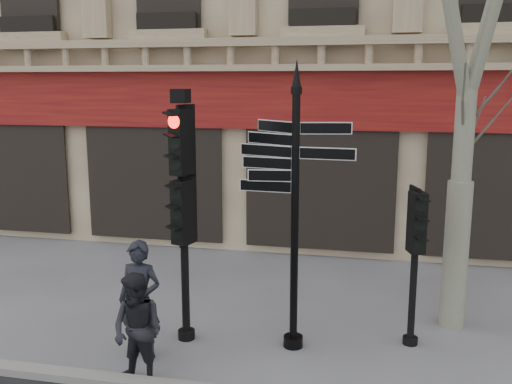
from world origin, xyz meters
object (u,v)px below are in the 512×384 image
fingerpost (296,159)px  pedestrian_a (140,300)px  traffic_signal_main (183,186)px  traffic_signal_secondary (416,239)px  pedestrian_b (138,330)px

fingerpost → pedestrian_a: (-2.13, -0.81, -2.01)m
traffic_signal_main → traffic_signal_secondary: size_ratio=1.62×
pedestrian_a → pedestrian_b: pedestrian_a is taller
fingerpost → traffic_signal_main: size_ratio=1.11×
pedestrian_a → pedestrian_b: (0.28, -0.73, -0.11)m
fingerpost → pedestrian_a: size_ratio=2.44×
traffic_signal_secondary → pedestrian_a: (-3.89, -1.28, -0.80)m
traffic_signal_secondary → fingerpost: bearing=177.6°
traffic_signal_secondary → pedestrian_a: traffic_signal_secondary is taller
fingerpost → pedestrian_a: fingerpost is taller
traffic_signal_main → traffic_signal_secondary: bearing=25.4°
fingerpost → pedestrian_a: 3.04m
pedestrian_a → pedestrian_b: bearing=-66.6°
pedestrian_a → pedestrian_b: size_ratio=1.15×
traffic_signal_secondary → pedestrian_b: traffic_signal_secondary is taller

